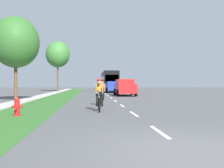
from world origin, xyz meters
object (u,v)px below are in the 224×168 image
(street_tree_near, at_px, (16,42))
(street_tree_far, at_px, (58,55))
(pickup_blue, at_px, (113,87))
(fire_hydrant_red, at_px, (17,107))
(cyclist_trailing, at_px, (102,92))
(cyclist_lead, at_px, (99,94))
(bus_black, at_px, (109,80))
(suv_red, at_px, (125,87))

(street_tree_near, bearing_deg, street_tree_far, 89.55)
(pickup_blue, bearing_deg, fire_hydrant_red, -104.09)
(pickup_blue, height_order, street_tree_near, street_tree_near)
(fire_hydrant_red, height_order, cyclist_trailing, cyclist_trailing)
(cyclist_lead, xyz_separation_m, street_tree_near, (-6.01, 7.08, 3.61))
(cyclist_lead, distance_m, street_tree_near, 9.97)
(cyclist_trailing, height_order, bus_black, bus_black)
(pickup_blue, bearing_deg, suv_red, -87.25)
(pickup_blue, xyz_separation_m, street_tree_far, (-8.73, 5.51, 5.31))
(cyclist_lead, bearing_deg, suv_red, 77.29)
(cyclist_lead, xyz_separation_m, street_tree_far, (-5.84, 29.29, 5.33))
(bus_black, bearing_deg, street_tree_near, -108.86)
(cyclist_lead, height_order, bus_black, bus_black)
(suv_red, distance_m, bus_black, 18.97)
(suv_red, height_order, street_tree_near, street_tree_near)
(pickup_blue, xyz_separation_m, bus_black, (0.18, 9.90, 1.15))
(suv_red, relative_size, street_tree_far, 0.57)
(fire_hydrant_red, bearing_deg, street_tree_far, 94.48)
(pickup_blue, bearing_deg, bus_black, 88.95)
(pickup_blue, bearing_deg, cyclist_lead, -96.93)
(street_tree_far, bearing_deg, cyclist_trailing, -77.04)
(street_tree_near, bearing_deg, bus_black, 71.14)
(fire_hydrant_red, xyz_separation_m, pickup_blue, (6.33, 25.21, 0.46))
(fire_hydrant_red, distance_m, pickup_blue, 25.99)
(cyclist_lead, height_order, pickup_blue, pickup_blue)
(cyclist_lead, xyz_separation_m, suv_red, (3.33, 14.74, 0.14))
(cyclist_trailing, distance_m, pickup_blue, 21.14)
(street_tree_near, height_order, street_tree_far, street_tree_far)
(bus_black, distance_m, street_tree_far, 10.77)
(cyclist_trailing, bearing_deg, bus_black, 84.79)
(street_tree_near, bearing_deg, cyclist_lead, -49.65)
(suv_red, xyz_separation_m, pickup_blue, (-0.43, 9.04, -0.12))
(fire_hydrant_red, relative_size, street_tree_far, 0.09)
(bus_black, bearing_deg, pickup_blue, -91.05)
(suv_red, xyz_separation_m, street_tree_far, (-9.17, 14.55, 5.19))
(cyclist_trailing, bearing_deg, street_tree_near, 145.69)
(pickup_blue, bearing_deg, street_tree_far, 147.72)
(street_tree_near, relative_size, street_tree_far, 0.76)
(pickup_blue, height_order, bus_black, bus_black)
(cyclist_lead, bearing_deg, fire_hydrant_red, -157.43)
(fire_hydrant_red, xyz_separation_m, suv_red, (6.76, 16.17, 0.58))
(fire_hydrant_red, bearing_deg, street_tree_near, 106.86)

